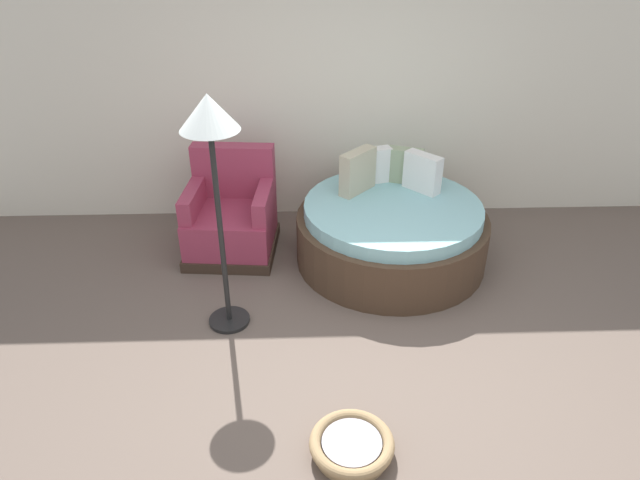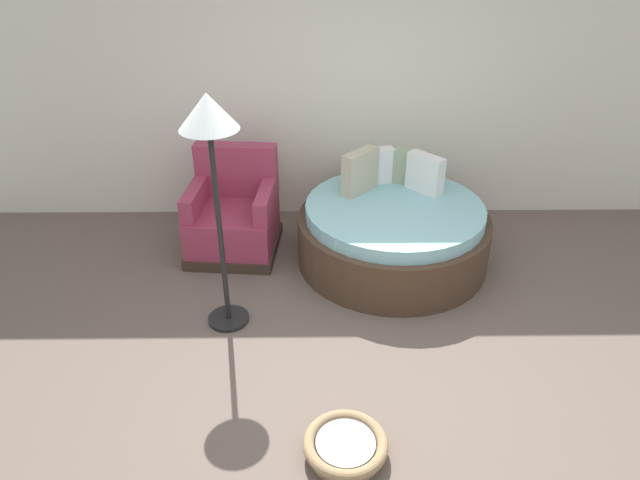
# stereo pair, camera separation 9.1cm
# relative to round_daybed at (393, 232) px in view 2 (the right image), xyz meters

# --- Properties ---
(ground_plane) EXTENTS (8.00, 8.00, 0.02)m
(ground_plane) POSITION_rel_round_daybed_xyz_m (-0.46, -1.55, -0.30)
(ground_plane) COLOR #66564C
(back_wall) EXTENTS (8.00, 0.12, 2.69)m
(back_wall) POSITION_rel_round_daybed_xyz_m (-0.46, 1.02, 1.05)
(back_wall) COLOR silver
(back_wall) RESTS_ON ground_plane
(round_daybed) EXTENTS (1.70, 1.70, 0.96)m
(round_daybed) POSITION_rel_round_daybed_xyz_m (0.00, 0.00, 0.00)
(round_daybed) COLOR #473323
(round_daybed) RESTS_ON ground_plane
(red_armchair) EXTENTS (0.86, 0.86, 0.94)m
(red_armchair) POSITION_rel_round_daybed_xyz_m (-1.45, 0.23, 0.04)
(red_armchair) COLOR #38281E
(red_armchair) RESTS_ON ground_plane
(pet_basket) EXTENTS (0.51, 0.51, 0.13)m
(pet_basket) POSITION_rel_round_daybed_xyz_m (-0.53, -2.16, -0.22)
(pet_basket) COLOR #9E7F56
(pet_basket) RESTS_ON ground_plane
(floor_lamp) EXTENTS (0.40, 0.40, 1.82)m
(floor_lamp) POSITION_rel_round_daybed_xyz_m (-1.38, -0.87, 1.24)
(floor_lamp) COLOR black
(floor_lamp) RESTS_ON ground_plane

